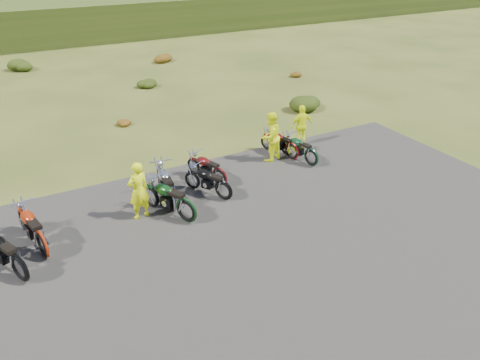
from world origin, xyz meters
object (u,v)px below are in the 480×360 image
motorcycle_0 (23,281)px  motorcycle_7 (311,166)px  person_middle (139,191)px  motorcycle_3 (173,212)px

motorcycle_0 → motorcycle_7: size_ratio=1.15×
motorcycle_0 → motorcycle_7: motorcycle_0 is taller
motorcycle_7 → person_middle: person_middle is taller
motorcycle_7 → person_middle: (-6.76, -0.45, 0.93)m
motorcycle_0 → motorcycle_7: 10.50m
motorcycle_0 → person_middle: 3.97m
motorcycle_0 → person_middle: person_middle is taller
motorcycle_3 → person_middle: size_ratio=1.26×
motorcycle_3 → motorcycle_7: size_ratio=1.20×
motorcycle_0 → motorcycle_3: size_ratio=0.96×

